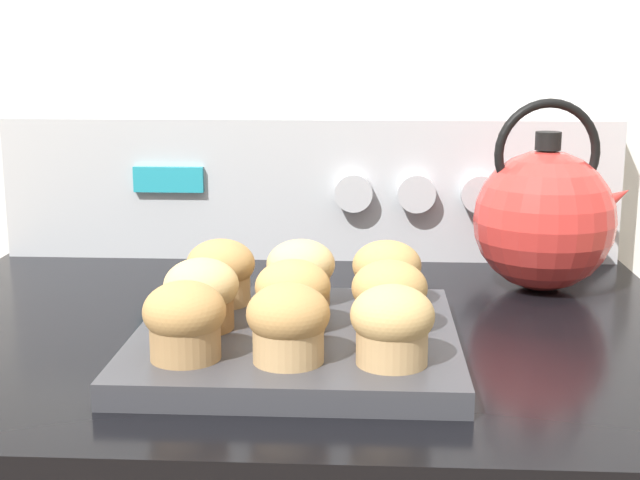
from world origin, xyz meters
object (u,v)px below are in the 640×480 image
Objects in this scene: muffin_r1_c0 at (201,294)px; tea_kettle at (545,217)px; muffin_r1_c1 at (293,295)px; muffin_r1_c2 at (389,296)px; muffin_r0_c1 at (288,323)px; muffin_r2_c2 at (387,273)px; muffin_r2_c1 at (301,272)px; muffin_r0_c2 at (392,325)px; muffin_pan at (296,341)px; muffin_r0_c0 at (185,320)px; muffin_r2_c0 at (221,271)px.

muffin_r1_c0 is 0.42m from tea_kettle.
muffin_r1_c2 is (0.08, 0.00, 0.00)m from muffin_r1_c1.
muffin_r0_c1 is 1.00× the size of muffin_r2_c2.
muffin_r0_c1 is 1.00× the size of muffin_r2_c1.
muffin_r2_c2 is at bearing 90.55° from muffin_r0_c2.
muffin_pan is at bearing 134.88° from muffin_r0_c2.
muffin_r0_c0 is at bearing -137.43° from tea_kettle.
muffin_r0_c1 reaches higher than muffin_pan.
muffin_r1_c1 and muffin_r2_c2 have the same top height.
muffin_r2_c1 is (0.08, 0.16, 0.00)m from muffin_r0_c0.
muffin_r1_c2 is (0.16, 0.08, 0.00)m from muffin_r0_c0.
muffin_r0_c0 is 1.00× the size of muffin_r0_c2.
tea_kettle is at bearing 41.96° from muffin_pan.
muffin_r2_c0 is 1.00× the size of muffin_r2_c1.
muffin_pan is at bearing -44.55° from muffin_r2_c0.
muffin_r1_c0 is 1.00× the size of muffin_r2_c1.
muffin_r0_c2 is 0.19m from muffin_r1_c0.
muffin_r0_c0 is 0.16m from muffin_r2_c0.
muffin_r1_c1 is at bearing -138.03° from tea_kettle.
muffin_r2_c0 is at bearing 133.55° from muffin_r1_c1.
muffin_r1_c0 is 1.00× the size of muffin_r1_c2.
muffin_r2_c0 reaches higher than muffin_pan.
muffin_r0_c0 is at bearing -90.89° from muffin_r2_c0.
tea_kettle reaches higher than muffin_r2_c0.
muffin_r1_c2 is at bearing -0.29° from muffin_pan.
muffin_r2_c2 is 0.24m from tea_kettle.
muffin_pan is at bearing 1.21° from muffin_r1_c0.
muffin_r1_c0 is 1.00× the size of muffin_r2_c0.
muffin_r0_c1 is 0.31× the size of tea_kettle.
tea_kettle is (0.18, 0.23, 0.03)m from muffin_r1_c2.
muffin_r2_c0 is 0.31× the size of tea_kettle.
muffin_pan is 0.12m from muffin_r0_c2.
muffin_r2_c2 is at bearing 45.14° from muffin_r1_c1.
muffin_r0_c2 is 1.00× the size of muffin_r1_c0.
muffin_r0_c0 is at bearing -153.95° from muffin_r1_c2.
muffin_pan is 0.12m from muffin_r2_c0.
muffin_r0_c0 is (-0.08, -0.08, 0.04)m from muffin_pan.
muffin_r1_c2 is 0.12m from muffin_r2_c1.
muffin_pan is 4.26× the size of muffin_r2_c2.
muffin_r2_c1 is 1.00× the size of muffin_r2_c2.
muffin_pan is 4.26× the size of muffin_r1_c2.
muffin_r1_c0 is 0.12m from muffin_r2_c1.
muffin_r1_c1 reaches higher than muffin_pan.
muffin_r0_c2 is at bearing -62.70° from muffin_r2_c1.
muffin_r2_c2 is (0.08, 0.08, 0.00)m from muffin_r1_c1.
muffin_r1_c1 and muffin_r1_c2 have the same top height.
muffin_r2_c2 is (0.08, 0.16, 0.00)m from muffin_r0_c1.
muffin_r0_c0 is 0.11m from muffin_r1_c1.
muffin_r0_c0 is 0.47m from tea_kettle.
muffin_r0_c0 is 0.31× the size of tea_kettle.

